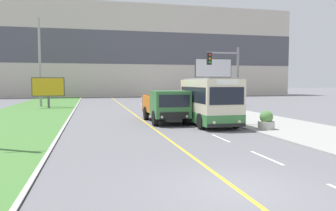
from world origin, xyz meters
TOP-DOWN VIEW (x-y plane):
  - ground_plane at (0.00, 0.00)m, footprint 300.00×300.00m
  - lane_marking_centre at (0.35, 1.88)m, footprint 2.88×140.00m
  - apartment_block_background at (0.00, 62.40)m, footprint 80.00×8.04m
  - city_bus at (3.96, 12.69)m, footprint 2.62×5.88m
  - dump_truck at (1.43, 14.47)m, footprint 2.51×6.38m
  - utility_pole_far at (-9.77, 33.95)m, footprint 1.80×0.28m
  - traffic_light_mast at (5.17, 12.43)m, footprint 2.28×0.32m
  - billboard_large at (10.96, 30.22)m, footprint 4.75×0.24m
  - billboard_small at (-8.56, 31.26)m, footprint 3.55×0.24m
  - planter_round_near at (6.53, 9.77)m, footprint 0.99×0.99m
  - planter_round_second at (6.34, 14.67)m, footprint 0.90×0.90m
  - planter_round_third at (6.51, 19.56)m, footprint 1.03×1.03m
  - planter_round_far at (6.56, 24.46)m, footprint 0.98×0.98m

SIDE VIEW (x-z plane):
  - ground_plane at x=0.00m, z-range 0.00..0.00m
  - lane_marking_centre at x=0.35m, z-range 0.00..0.01m
  - planter_round_far at x=6.56m, z-range 0.01..1.13m
  - planter_round_second at x=6.34m, z-range 0.01..1.13m
  - planter_round_near at x=6.53m, z-range 0.01..1.15m
  - planter_round_third at x=6.51m, z-range 0.01..1.19m
  - dump_truck at x=1.43m, z-range 0.04..2.38m
  - city_bus at x=3.96m, z-range 0.02..3.21m
  - billboard_small at x=-8.56m, z-range 0.59..4.09m
  - traffic_light_mast at x=5.17m, z-range 0.75..6.03m
  - billboard_large at x=10.96m, z-range 1.54..7.41m
  - utility_pole_far at x=-9.77m, z-range 0.06..10.73m
  - apartment_block_background at x=0.00m, z-range 0.00..18.96m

